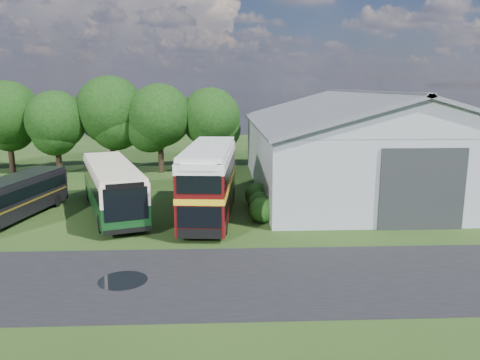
{
  "coord_description": "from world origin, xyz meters",
  "views": [
    {
      "loc": [
        2.89,
        -22.87,
        8.61
      ],
      "look_at": [
        4.25,
        8.0,
        2.35
      ],
      "focal_mm": 35.0,
      "sensor_mm": 36.0,
      "label": 1
    }
  ],
  "objects_px": {
    "storage_shed": "(363,139)",
    "bus_dark_single": "(13,198)",
    "bus_maroon_double": "(210,182)",
    "bus_green_single": "(112,187)"
  },
  "relations": [
    {
      "from": "storage_shed",
      "to": "bus_dark_single",
      "type": "relative_size",
      "value": 2.44
    },
    {
      "from": "storage_shed",
      "to": "bus_dark_single",
      "type": "bearing_deg",
      "value": -161.17
    },
    {
      "from": "storage_shed",
      "to": "bus_dark_single",
      "type": "height_order",
      "value": "storage_shed"
    },
    {
      "from": "bus_dark_single",
      "to": "bus_maroon_double",
      "type": "bearing_deg",
      "value": 10.86
    },
    {
      "from": "bus_maroon_double",
      "to": "bus_dark_single",
      "type": "distance_m",
      "value": 12.81
    },
    {
      "from": "storage_shed",
      "to": "bus_maroon_double",
      "type": "height_order",
      "value": "storage_shed"
    },
    {
      "from": "storage_shed",
      "to": "bus_maroon_double",
      "type": "xyz_separation_m",
      "value": [
        -12.79,
        -8.69,
        -1.78
      ]
    },
    {
      "from": "storage_shed",
      "to": "bus_dark_single",
      "type": "distance_m",
      "value": 27.14
    },
    {
      "from": "storage_shed",
      "to": "bus_green_single",
      "type": "height_order",
      "value": "storage_shed"
    },
    {
      "from": "storage_shed",
      "to": "bus_green_single",
      "type": "relative_size",
      "value": 1.97
    }
  ]
}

